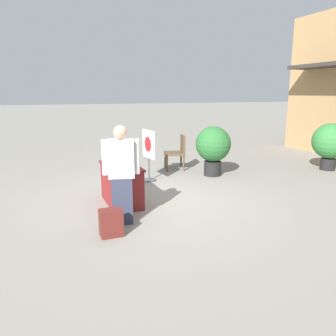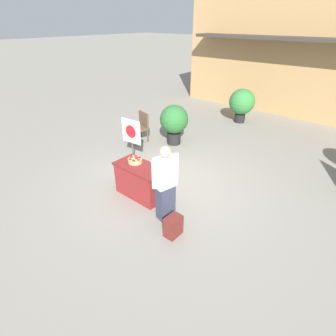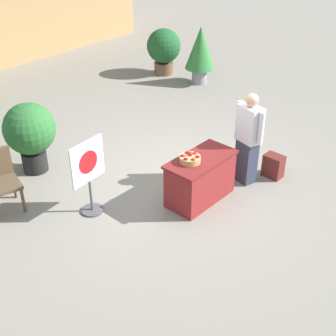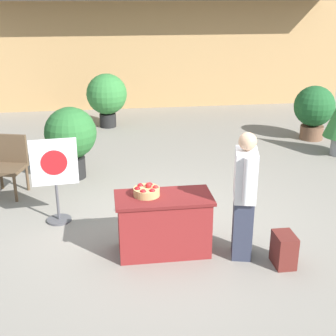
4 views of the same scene
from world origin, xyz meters
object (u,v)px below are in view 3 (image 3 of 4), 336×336
at_px(display_table, 200,179).
at_px(potted_plant_far_left, 30,132).
at_px(potted_plant_near_left, 200,50).
at_px(potted_plant_near_right, 164,48).
at_px(person_visitor, 248,138).
at_px(poster_board, 89,174).
at_px(apple_basket, 190,158).
at_px(backpack, 273,166).

xyz_separation_m(display_table, potted_plant_far_left, (-1.29, 2.80, 0.39)).
xyz_separation_m(potted_plant_near_left, potted_plant_near_right, (-0.10, 1.16, -0.16)).
height_order(person_visitor, poster_board, person_visitor).
bearing_deg(apple_basket, display_table, -16.14).
distance_m(potted_plant_near_left, potted_plant_far_left, 5.43).
bearing_deg(potted_plant_far_left, potted_plant_near_right, 17.38).
distance_m(apple_basket, potted_plant_near_right, 6.10).
bearing_deg(potted_plant_near_right, display_table, -131.95).
bearing_deg(potted_plant_far_left, person_visitor, -53.36).
bearing_deg(backpack, potted_plant_near_left, 54.91).
distance_m(person_visitor, backpack, 0.83).
height_order(poster_board, potted_plant_near_right, poster_board).
height_order(person_visitor, potted_plant_near_left, person_visitor).
bearing_deg(person_visitor, apple_basket, -0.42).
bearing_deg(backpack, display_table, 159.33).
xyz_separation_m(person_visitor, backpack, (0.45, -0.30, -0.63)).
distance_m(apple_basket, potted_plant_near_left, 5.40).
bearing_deg(potted_plant_near_right, potted_plant_near_left, -84.95).
height_order(poster_board, potted_plant_near_left, potted_plant_near_left).
relative_size(poster_board, potted_plant_near_right, 1.03).
bearing_deg(person_visitor, display_table, -0.00).
xyz_separation_m(potted_plant_near_left, potted_plant_far_left, (-5.41, -0.50, -0.09)).
xyz_separation_m(apple_basket, potted_plant_near_left, (4.32, 3.24, 0.03)).
bearing_deg(display_table, person_visitor, -13.77).
bearing_deg(poster_board, apple_basket, 45.55).
distance_m(backpack, potted_plant_near_right, 5.65).
height_order(poster_board, potted_plant_far_left, potted_plant_far_left).
bearing_deg(person_visitor, potted_plant_near_left, -117.86).
height_order(person_visitor, potted_plant_near_right, person_visitor).
bearing_deg(potted_plant_near_right, potted_plant_far_left, -162.62).
relative_size(display_table, poster_board, 0.97).
xyz_separation_m(potted_plant_near_right, potted_plant_far_left, (-5.30, -1.66, 0.07)).
relative_size(display_table, potted_plant_near_right, 1.00).
xyz_separation_m(person_visitor, potted_plant_far_left, (-2.26, 3.04, -0.05)).
height_order(display_table, potted_plant_far_left, potted_plant_far_left).
xyz_separation_m(person_visitor, potted_plant_near_right, (3.04, 4.70, -0.13)).
relative_size(display_table, potted_plant_far_left, 0.94).
height_order(backpack, potted_plant_near_right, potted_plant_near_right).
height_order(display_table, backpack, display_table).
bearing_deg(poster_board, potted_plant_far_left, 170.80).
height_order(potted_plant_near_left, potted_plant_near_right, potted_plant_near_left).
distance_m(display_table, backpack, 1.53).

